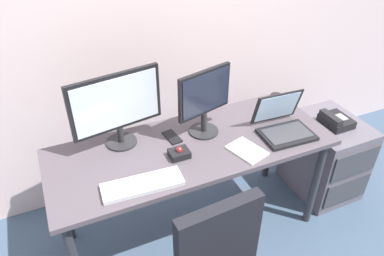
% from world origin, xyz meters
% --- Properties ---
extents(ground_plane, '(8.00, 8.00, 0.00)m').
position_xyz_m(ground_plane, '(0.00, 0.00, 0.00)').
color(ground_plane, '#3B4F65').
extents(desk, '(1.66, 0.64, 0.72)m').
position_xyz_m(desk, '(0.00, 0.00, 0.64)').
color(desk, '#4F464E').
rests_on(desk, ground).
extents(file_cabinet, '(0.42, 0.53, 0.59)m').
position_xyz_m(file_cabinet, '(1.07, -0.02, 0.30)').
color(file_cabinet, '#5C5662').
rests_on(file_cabinet, ground).
extents(desk_phone, '(0.17, 0.20, 0.09)m').
position_xyz_m(desk_phone, '(1.06, -0.04, 0.63)').
color(desk_phone, black).
rests_on(desk_phone, file_cabinet).
extents(monitor_main, '(0.52, 0.18, 0.44)m').
position_xyz_m(monitor_main, '(-0.37, 0.19, 0.97)').
color(monitor_main, '#262628').
rests_on(monitor_main, desk).
extents(monitor_side, '(0.36, 0.18, 0.41)m').
position_xyz_m(monitor_side, '(0.12, 0.09, 0.95)').
color(monitor_side, '#262628').
rests_on(monitor_side, desk).
extents(keyboard, '(0.42, 0.16, 0.03)m').
position_xyz_m(keyboard, '(-0.37, -0.21, 0.73)').
color(keyboard, silver).
rests_on(keyboard, desk).
extents(laptop, '(0.32, 0.30, 0.23)m').
position_xyz_m(laptop, '(0.56, -0.10, 0.77)').
color(laptop, black).
rests_on(laptop, desk).
extents(trackball_mouse, '(0.11, 0.09, 0.07)m').
position_xyz_m(trackball_mouse, '(-0.11, -0.07, 0.74)').
color(trackball_mouse, black).
rests_on(trackball_mouse, desk).
extents(coffee_mug, '(0.09, 0.08, 0.11)m').
position_xyz_m(coffee_mug, '(0.66, 0.13, 0.78)').
color(coffee_mug, black).
rests_on(coffee_mug, desk).
extents(paper_notepad, '(0.20, 0.24, 0.01)m').
position_xyz_m(paper_notepad, '(0.26, -0.18, 0.73)').
color(paper_notepad, white).
rests_on(paper_notepad, desk).
extents(cell_phone, '(0.08, 0.15, 0.01)m').
position_xyz_m(cell_phone, '(-0.08, 0.11, 0.72)').
color(cell_phone, black).
rests_on(cell_phone, desk).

